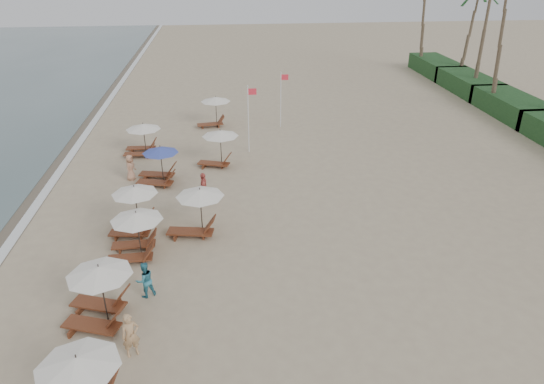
{
  "coord_description": "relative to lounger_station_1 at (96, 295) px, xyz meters",
  "views": [
    {
      "loc": [
        -1.34,
        -14.13,
        11.97
      ],
      "look_at": [
        1.0,
        7.46,
        1.3
      ],
      "focal_mm": 32.42,
      "sensor_mm": 36.0,
      "label": 1
    }
  ],
  "objects": [
    {
      "name": "beachgoer_near",
      "position": [
        1.42,
        -1.84,
        -0.31
      ],
      "size": [
        0.7,
        0.6,
        1.62
      ],
      "primitive_type": "imported",
      "rotation": [
        0.0,
        0.0,
        0.43
      ],
      "color": "tan",
      "rests_on": "ground"
    },
    {
      "name": "beachgoer_mid_a",
      "position": [
        1.5,
        1.24,
        -0.37
      ],
      "size": [
        0.9,
        0.84,
        1.49
      ],
      "primitive_type": "imported",
      "rotation": [
        0.0,
        0.0,
        3.63
      ],
      "color": "teal",
      "rests_on": "ground"
    },
    {
      "name": "foam_line",
      "position": [
        -5.2,
        9.66,
        -1.11
      ],
      "size": [
        0.5,
        140.0,
        0.02
      ],
      "primitive_type": "cube",
      "color": "white",
      "rests_on": "ground"
    },
    {
      "name": "flag_pole_near",
      "position": [
        6.46,
        15.99,
        1.34
      ],
      "size": [
        0.59,
        0.08,
        4.43
      ],
      "color": "silver",
      "rests_on": "ground"
    },
    {
      "name": "inland_station_1",
      "position": [
        4.38,
        13.82,
        0.27
      ],
      "size": [
        2.7,
        2.24,
        2.22
      ],
      "color": "brown",
      "rests_on": "ground"
    },
    {
      "name": "lounger_station_1",
      "position": [
        0.0,
        0.0,
        0.0
      ],
      "size": [
        2.7,
        2.52,
        2.31
      ],
      "color": "brown",
      "rests_on": "ground"
    },
    {
      "name": "lounger_station_2",
      "position": [
        0.7,
        4.11,
        -0.03
      ],
      "size": [
        2.53,
        2.23,
        2.13
      ],
      "color": "brown",
      "rests_on": "ground"
    },
    {
      "name": "beachgoer_far_a",
      "position": [
        3.6,
        8.94,
        -0.27
      ],
      "size": [
        0.48,
        1.02,
        1.69
      ],
      "primitive_type": "imported",
      "rotation": [
        0.0,
        0.0,
        4.64
      ],
      "color": "#CF5B52",
      "rests_on": "ground"
    },
    {
      "name": "inland_station_2",
      "position": [
        4.13,
        21.55,
        0.26
      ],
      "size": [
        2.7,
        2.24,
        2.22
      ],
      "color": "brown",
      "rests_on": "ground"
    },
    {
      "name": "lounger_station_4",
      "position": [
        0.93,
        11.71,
        -0.14
      ],
      "size": [
        2.57,
        2.33,
        2.17
      ],
      "color": "brown",
      "rests_on": "ground"
    },
    {
      "name": "wet_sand_band",
      "position": [
        -6.5,
        9.66,
        -1.11
      ],
      "size": [
        3.2,
        140.0,
        0.01
      ],
      "primitive_type": "cube",
      "color": "#6B5E4C",
      "rests_on": "ground"
    },
    {
      "name": "flag_pole_far",
      "position": [
        9.18,
        20.85,
        1.2
      ],
      "size": [
        0.6,
        0.08,
        4.16
      ],
      "color": "silver",
      "rests_on": "ground"
    },
    {
      "name": "beachgoer_far_b",
      "position": [
        -0.67,
        12.28,
        -0.35
      ],
      "size": [
        0.72,
        0.87,
        1.53
      ],
      "primitive_type": "imported",
      "rotation": [
        0.0,
        0.0,
        1.21
      ],
      "color": "tan",
      "rests_on": "ground"
    },
    {
      "name": "lounger_station_5",
      "position": [
        -0.53,
        16.26,
        -0.06
      ],
      "size": [
        2.54,
        2.23,
        2.07
      ],
      "color": "brown",
      "rests_on": "ground"
    },
    {
      "name": "inland_station_0",
      "position": [
        3.28,
        5.67,
        0.17
      ],
      "size": [
        2.86,
        2.24,
        2.22
      ],
      "color": "brown",
      "rests_on": "ground"
    },
    {
      "name": "lounger_station_3",
      "position": [
        0.36,
        6.22,
        0.04
      ],
      "size": [
        2.47,
        2.12,
        2.35
      ],
      "color": "brown",
      "rests_on": "ground"
    },
    {
      "name": "ground",
      "position": [
        6.0,
        -0.34,
        -1.12
      ],
      "size": [
        160.0,
        160.0,
        0.0
      ],
      "primitive_type": "plane",
      "color": "tan",
      "rests_on": "ground"
    }
  ]
}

